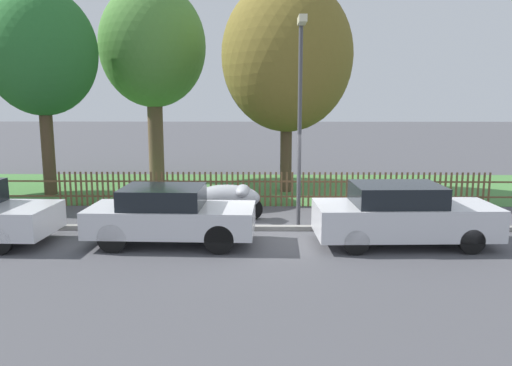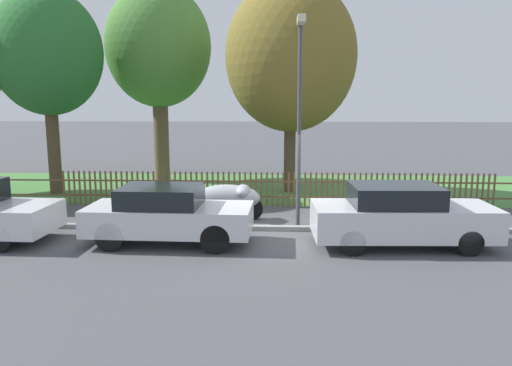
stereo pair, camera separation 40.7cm
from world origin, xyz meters
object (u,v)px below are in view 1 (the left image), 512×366
(parked_car_red_compact, at_px, (403,215))
(covered_motorcycle, at_px, (229,198))
(parked_car_navy_estate, at_px, (170,215))
(tree_mid_park, at_px, (153,47))
(tree_far_left, at_px, (287,57))
(tree_behind_motorcycle, at_px, (41,53))
(street_lamp, at_px, (300,98))

(parked_car_red_compact, relative_size, covered_motorcycle, 2.07)
(parked_car_navy_estate, xyz_separation_m, parked_car_red_compact, (5.51, 0.01, 0.02))
(tree_mid_park, distance_m, tree_far_left, 5.75)
(tree_mid_park, bearing_deg, tree_far_left, -22.83)
(parked_car_navy_estate, relative_size, tree_far_left, 0.52)
(parked_car_navy_estate, bearing_deg, tree_behind_motorcycle, 133.48)
(covered_motorcycle, relative_size, street_lamp, 0.38)
(tree_mid_park, bearing_deg, parked_car_red_compact, -49.43)
(street_lamp, bearing_deg, tree_mid_park, 126.21)
(tree_behind_motorcycle, distance_m, street_lamp, 9.84)
(parked_car_navy_estate, bearing_deg, street_lamp, 29.42)
(tree_far_left, distance_m, street_lamp, 5.35)
(tree_behind_motorcycle, xyz_separation_m, tree_far_left, (8.53, 0.70, -0.07))
(parked_car_red_compact, xyz_separation_m, tree_mid_park, (-7.73, 9.03, 4.71))
(covered_motorcycle, xyz_separation_m, tree_far_left, (1.83, 4.37, 4.27))
(parked_car_red_compact, relative_size, tree_behind_motorcycle, 0.59)
(parked_car_navy_estate, xyz_separation_m, street_lamp, (3.18, 1.67, 2.74))
(tree_far_left, height_order, street_lamp, tree_far_left)
(covered_motorcycle, distance_m, tree_behind_motorcycle, 8.79)
(tree_far_left, bearing_deg, tree_behind_motorcycle, -175.30)
(parked_car_red_compact, bearing_deg, covered_motorcycle, 148.24)
(tree_far_left, bearing_deg, parked_car_red_compact, -70.20)
(parked_car_red_compact, distance_m, tree_mid_park, 12.78)
(tree_mid_park, bearing_deg, parked_car_navy_estate, -76.22)
(tree_behind_motorcycle, relative_size, street_lamp, 1.32)
(parked_car_red_compact, xyz_separation_m, tree_far_left, (-2.45, 6.80, 4.17))
(covered_motorcycle, relative_size, tree_behind_motorcycle, 0.28)
(covered_motorcycle, relative_size, tree_mid_park, 0.26)
(tree_mid_park, bearing_deg, street_lamp, -53.79)
(parked_car_red_compact, xyz_separation_m, covered_motorcycle, (-4.28, 2.44, -0.10))
(covered_motorcycle, xyz_separation_m, tree_mid_park, (-3.45, 6.59, 4.81))
(tree_behind_motorcycle, xyz_separation_m, tree_mid_park, (3.25, 2.92, 0.46))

